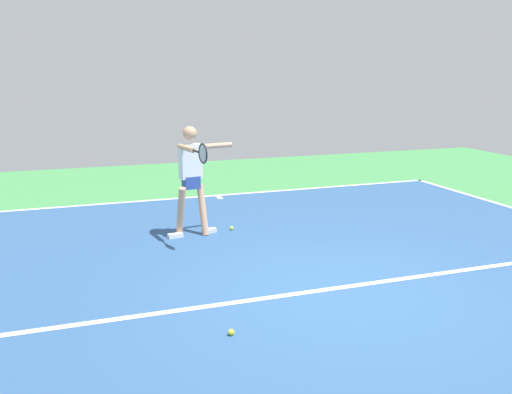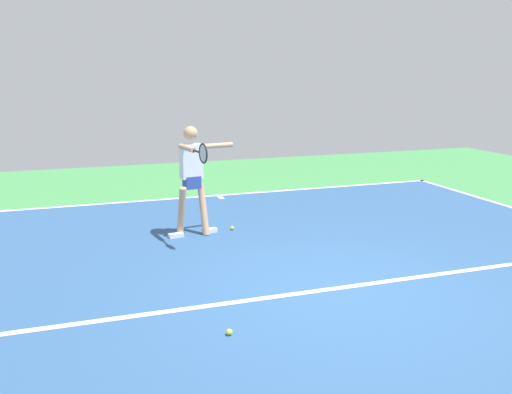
# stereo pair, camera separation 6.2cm
# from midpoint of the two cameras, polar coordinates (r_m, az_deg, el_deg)

# --- Properties ---
(ground_plane) EXTENTS (20.52, 20.52, 0.00)m
(ground_plane) POSITION_cam_midpoint_polar(r_m,az_deg,el_deg) (6.89, 8.90, -9.51)
(ground_plane) COLOR #428E4C
(court_surface) EXTENTS (10.37, 11.36, 0.00)m
(court_surface) POSITION_cam_midpoint_polar(r_m,az_deg,el_deg) (6.89, 8.90, -9.50)
(court_surface) COLOR #2D5484
(court_surface) RESTS_ON ground_plane
(court_line_baseline_near) EXTENTS (10.37, 0.10, 0.01)m
(court_line_baseline_near) POSITION_cam_midpoint_polar(r_m,az_deg,el_deg) (11.94, -3.74, 0.17)
(court_line_baseline_near) COLOR white
(court_line_baseline_near) RESTS_ON ground_plane
(court_line_service) EXTENTS (7.78, 0.10, 0.01)m
(court_line_service) POSITION_cam_midpoint_polar(r_m,az_deg,el_deg) (6.97, 8.52, -9.21)
(court_line_service) COLOR white
(court_line_service) RESTS_ON ground_plane
(court_line_centre_mark) EXTENTS (0.10, 0.30, 0.01)m
(court_line_centre_mark) POSITION_cam_midpoint_polar(r_m,az_deg,el_deg) (11.75, -3.48, -0.03)
(court_line_centre_mark) COLOR white
(court_line_centre_mark) RESTS_ON ground_plane
(tennis_player) EXTENTS (1.13, 1.26, 1.77)m
(tennis_player) POSITION_cam_midpoint_polar(r_m,az_deg,el_deg) (8.84, -6.28, 2.41)
(tennis_player) COLOR tan
(tennis_player) RESTS_ON ground_plane
(tennis_ball_centre_court) EXTENTS (0.07, 0.07, 0.07)m
(tennis_ball_centre_court) POSITION_cam_midpoint_polar(r_m,az_deg,el_deg) (5.76, -2.43, -13.65)
(tennis_ball_centre_court) COLOR #CCE033
(tennis_ball_centre_court) RESTS_ON ground_plane
(tennis_ball_near_service_line) EXTENTS (0.07, 0.07, 0.07)m
(tennis_ball_near_service_line) POSITION_cam_midpoint_polar(r_m,az_deg,el_deg) (9.33, -2.25, -3.19)
(tennis_ball_near_service_line) COLOR #C6E53D
(tennis_ball_near_service_line) RESTS_ON ground_plane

